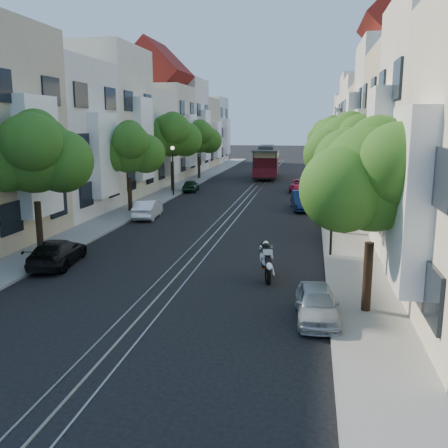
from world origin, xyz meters
The scene contains 27 objects.
ground centered at (0.00, 28.00, 0.00)m, with size 200.00×200.00×0.00m, color black.
sidewalk_east centered at (7.25, 28.00, 0.06)m, with size 2.50×80.00×0.12m, color gray.
sidewalk_west centered at (-7.25, 28.00, 0.06)m, with size 2.50×80.00×0.12m, color gray.
rail_left centered at (-0.55, 28.00, 0.01)m, with size 0.06×80.00×0.02m, color gray.
rail_slot centered at (0.00, 28.00, 0.01)m, with size 0.06×80.00×0.02m, color gray.
rail_right centered at (0.55, 28.00, 0.01)m, with size 0.06×80.00×0.02m, color gray.
lane_line centered at (0.00, 28.00, 0.00)m, with size 0.08×80.00×0.01m, color tan.
townhouses_east centered at (11.87, 27.91, 5.18)m, with size 7.75×72.00×12.00m.
townhouses_west centered at (-11.87, 27.91, 5.08)m, with size 7.75×72.00×11.76m.
tree_e_a centered at (7.26, -3.02, 4.40)m, with size 4.72×3.87×6.27m.
tree_e_b centered at (7.26, 8.98, 4.73)m, with size 4.93×4.08×6.68m.
tree_e_c centered at (7.26, 19.98, 4.60)m, with size 4.84×3.99×6.52m.
tree_e_d centered at (7.26, 30.98, 4.87)m, with size 5.01×4.16×6.85m.
tree_w_a centered at (-7.14, 1.98, 4.73)m, with size 4.93×4.08×6.68m.
tree_w_b centered at (-7.14, 13.98, 4.40)m, with size 4.72×3.87×6.27m.
tree_w_c centered at (-7.14, 24.98, 5.07)m, with size 5.13×4.28×7.09m.
tree_w_d centered at (-7.14, 35.98, 4.60)m, with size 4.84×3.99×6.52m.
lamp_east centered at (6.30, 4.00, 2.85)m, with size 0.32×0.32×4.16m.
lamp_west centered at (-6.30, 22.00, 2.85)m, with size 0.32×0.32×4.16m.
sportbike_rider centered at (3.63, 0.19, 0.85)m, with size 0.72×2.23×1.54m.
cable_car centered at (0.19, 38.23, 2.00)m, with size 3.10×8.89×3.38m.
parked_car_e_near centered at (5.60, -3.85, 0.55)m, with size 1.30×3.23×1.10m, color #A0A7AC.
parked_car_e_mid centered at (4.75, 17.02, 0.68)m, with size 1.43×4.11×1.35m, color #0D1D41.
parked_car_e_far centered at (4.40, 26.80, 0.58)m, with size 1.92×4.16×1.16m, color maroon.
parked_car_w_near centered at (-5.56, 0.53, 0.58)m, with size 1.63×4.02×1.17m, color black.
parked_car_w_mid centered at (-5.26, 12.02, 0.61)m, with size 1.29×3.71×1.22m, color white.
parked_car_w_far centered at (-5.60, 25.45, 0.54)m, with size 1.28×3.17×1.08m, color black.
Camera 1 is at (5.29, -19.05, 6.11)m, focal length 40.00 mm.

